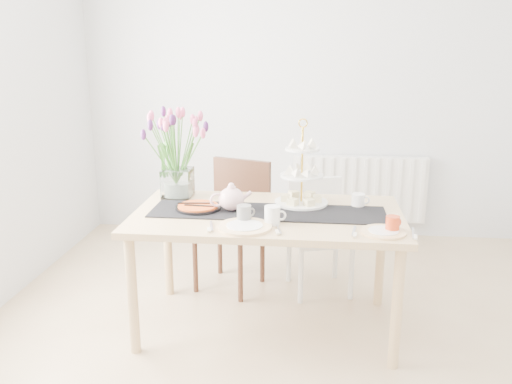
# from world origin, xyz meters

# --- Properties ---
(room_shell) EXTENTS (4.50, 4.50, 4.50)m
(room_shell) POSITION_xyz_m (0.00, 0.00, 1.30)
(room_shell) COLOR tan
(room_shell) RESTS_ON ground
(radiator) EXTENTS (1.20, 0.08, 0.60)m
(radiator) POSITION_xyz_m (0.50, 2.19, 0.45)
(radiator) COLOR white
(radiator) RESTS_ON room_shell
(dining_table) EXTENTS (1.60, 0.90, 0.75)m
(dining_table) POSITION_xyz_m (-0.18, 0.44, 0.67)
(dining_table) COLOR tan
(dining_table) RESTS_ON ground
(chair_brown) EXTENTS (0.58, 0.58, 0.91)m
(chair_brown) POSITION_xyz_m (-0.48, 1.06, 0.53)
(chair_brown) COLOR #3C2115
(chair_brown) RESTS_ON ground
(chair_white) EXTENTS (0.48, 0.48, 0.79)m
(chair_white) POSITION_xyz_m (0.12, 1.07, 0.46)
(chair_white) COLOR silver
(chair_white) RESTS_ON ground
(table_runner) EXTENTS (1.40, 0.35, 0.01)m
(table_runner) POSITION_xyz_m (-0.18, 0.44, 0.75)
(table_runner) COLOR black
(table_runner) RESTS_ON dining_table
(tulip_vase) EXTENTS (0.68, 0.68, 0.58)m
(tulip_vase) POSITION_xyz_m (-0.80, 0.73, 1.13)
(tulip_vase) COLOR silver
(tulip_vase) RESTS_ON dining_table
(cake_stand) EXTENTS (0.33, 0.33, 0.49)m
(cake_stand) POSITION_xyz_m (0.01, 0.62, 0.89)
(cake_stand) COLOR gold
(cake_stand) RESTS_ON dining_table
(teapot) EXTENTS (0.30, 0.28, 0.16)m
(teapot) POSITION_xyz_m (-0.40, 0.44, 0.83)
(teapot) COLOR white
(teapot) RESTS_ON dining_table
(cream_jug) EXTENTS (0.09, 0.09, 0.08)m
(cream_jug) POSITION_xyz_m (0.36, 0.62, 0.79)
(cream_jug) COLOR white
(cream_jug) RESTS_ON dining_table
(tart_tin) EXTENTS (0.27, 0.27, 0.03)m
(tart_tin) POSITION_xyz_m (-0.61, 0.44, 0.77)
(tart_tin) COLOR black
(tart_tin) RESTS_ON dining_table
(mug_grey) EXTENTS (0.11, 0.11, 0.10)m
(mug_grey) POSITION_xyz_m (-0.30, 0.25, 0.80)
(mug_grey) COLOR slate
(mug_grey) RESTS_ON dining_table
(mug_white) EXTENTS (0.09, 0.09, 0.10)m
(mug_white) POSITION_xyz_m (-0.14, 0.23, 0.80)
(mug_white) COLOR white
(mug_white) RESTS_ON dining_table
(mug_orange) EXTENTS (0.10, 0.10, 0.09)m
(mug_orange) POSITION_xyz_m (0.51, 0.17, 0.79)
(mug_orange) COLOR red
(mug_orange) RESTS_ON dining_table
(plate_left) EXTENTS (0.36, 0.36, 0.02)m
(plate_left) POSITION_xyz_m (-0.29, 0.14, 0.76)
(plate_left) COLOR white
(plate_left) RESTS_ON dining_table
(plate_right) EXTENTS (0.27, 0.27, 0.01)m
(plate_right) POSITION_xyz_m (0.46, 0.14, 0.76)
(plate_right) COLOR silver
(plate_right) RESTS_ON dining_table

